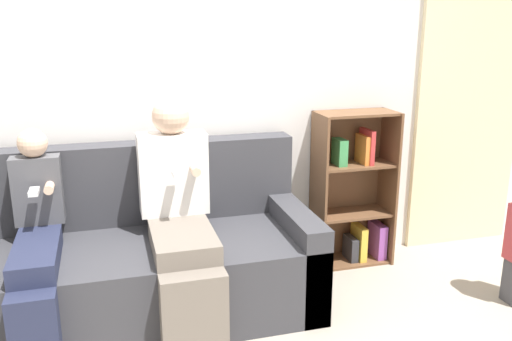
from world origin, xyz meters
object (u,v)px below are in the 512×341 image
object	(u,v)px
child_seated	(36,245)
bookshelf	(354,192)
couch	(131,262)
adult_seated	(179,210)

from	to	relation	value
child_seated	bookshelf	xyz separation A→B (m)	(2.07, 0.49, -0.04)
couch	adult_seated	bearing A→B (deg)	-23.51
couch	child_seated	xyz separation A→B (m)	(-0.48, -0.18, 0.24)
couch	bookshelf	size ratio (longest dim) A/B	1.96
adult_seated	child_seated	bearing A→B (deg)	-176.18
couch	child_seated	size ratio (longest dim) A/B	1.92
adult_seated	child_seated	distance (m)	0.78
couch	bookshelf	distance (m)	1.63
bookshelf	couch	bearing A→B (deg)	-168.70
couch	adult_seated	size ratio (longest dim) A/B	1.70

